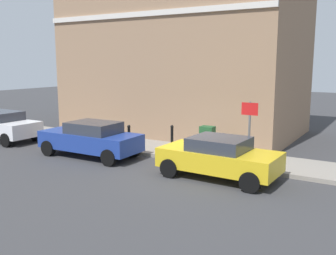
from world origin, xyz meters
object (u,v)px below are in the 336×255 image
(car_white, at_px, (0,125))
(bollard_far_kerb, at_px, (129,136))
(car_yellow, at_px, (219,157))
(bollard_near_cabinet, at_px, (172,136))
(car_blue, at_px, (91,138))
(utility_cabinet, at_px, (207,142))
(street_sign, at_px, (249,124))

(car_white, xyz_separation_m, bollard_far_kerb, (1.24, -6.92, -0.06))
(car_yellow, distance_m, car_white, 11.68)
(bollard_far_kerb, bearing_deg, bollard_near_cabinet, -60.07)
(car_white, xyz_separation_m, bollard_near_cabinet, (2.16, -8.50, -0.06))
(bollard_near_cabinet, bearing_deg, car_yellow, -126.07)
(car_blue, height_order, utility_cabinet, car_blue)
(car_yellow, xyz_separation_m, car_white, (0.16, 11.68, 0.03))
(car_yellow, distance_m, street_sign, 1.80)
(car_blue, distance_m, street_sign, 6.37)
(utility_cabinet, height_order, bollard_far_kerb, utility_cabinet)
(street_sign, bearing_deg, utility_cabinet, 69.03)
(utility_cabinet, distance_m, bollard_far_kerb, 3.38)
(car_yellow, height_order, car_white, car_white)
(utility_cabinet, bearing_deg, bollard_near_cabinet, 86.63)
(car_blue, bearing_deg, bollard_near_cabinet, -137.77)
(car_white, relative_size, bollard_near_cabinet, 4.02)
(car_blue, relative_size, utility_cabinet, 3.73)
(car_blue, relative_size, street_sign, 1.87)
(car_blue, distance_m, bollard_far_kerb, 1.66)
(car_white, relative_size, street_sign, 1.82)
(car_white, height_order, street_sign, street_sign)
(car_yellow, bearing_deg, street_sign, -107.41)
(car_white, bearing_deg, bollard_far_kerb, -169.22)
(utility_cabinet, height_order, bollard_near_cabinet, utility_cabinet)
(bollard_far_kerb, bearing_deg, car_yellow, -106.42)
(car_yellow, distance_m, utility_cabinet, 2.67)
(bollard_near_cabinet, distance_m, street_sign, 3.90)
(car_yellow, distance_m, car_blue, 5.64)
(street_sign, bearing_deg, car_blue, 103.39)
(bollard_near_cabinet, bearing_deg, car_blue, 133.37)
(car_white, bearing_deg, street_sign, -173.33)
(car_blue, xyz_separation_m, car_white, (0.16, 6.05, 0.01))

